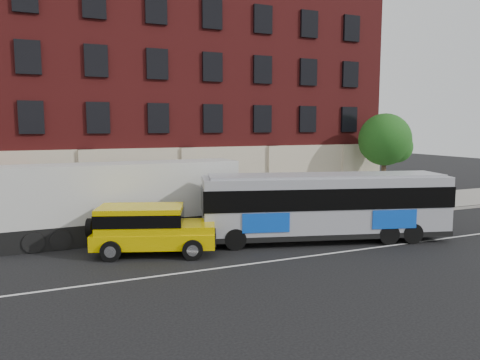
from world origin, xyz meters
name	(u,v)px	position (x,y,z in m)	size (l,w,h in m)	color
ground	(275,265)	(0.00, 0.00, 0.00)	(120.00, 120.00, 0.00)	black
sidewalk	(202,220)	(0.00, 9.00, 0.07)	(60.00, 6.00, 0.15)	gray
kerb	(221,231)	(0.00, 6.00, 0.07)	(60.00, 0.25, 0.15)	gray
lane_line	(270,261)	(0.00, 0.50, 0.01)	(60.00, 0.12, 0.01)	silver
building	(165,96)	(-0.01, 16.92, 7.58)	(30.00, 12.10, 15.00)	maroon
sign_pole	(40,218)	(-8.50, 6.15, 1.45)	(0.30, 0.20, 2.50)	slate
street_tree	(385,142)	(13.54, 9.48, 4.41)	(3.60, 3.60, 6.20)	#36271B
city_bus	(325,204)	(4.02, 2.52, 1.78)	(11.98, 5.61, 3.22)	#96979F
yellow_suv	(149,227)	(-4.24, 3.60, 1.20)	(5.59, 3.76, 2.09)	#DCBC00
shipping_container	(125,201)	(-4.67, 6.86, 1.83)	(11.16, 2.53, 3.71)	black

